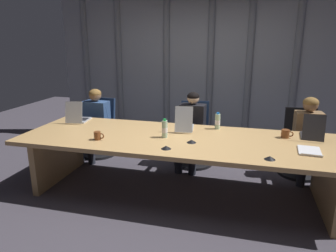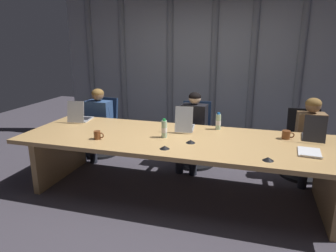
# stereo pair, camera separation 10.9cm
# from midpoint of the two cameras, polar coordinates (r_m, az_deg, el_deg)

# --- Properties ---
(ground_plane) EXTENTS (11.26, 11.26, 0.00)m
(ground_plane) POSITION_cam_midpoint_polar(r_m,az_deg,el_deg) (3.95, 2.66, -12.27)
(ground_plane) COLOR #47424C
(conference_table) EXTENTS (3.86, 1.29, 0.73)m
(conference_table) POSITION_cam_midpoint_polar(r_m,az_deg,el_deg) (3.71, 2.77, -4.25)
(conference_table) COLOR tan
(conference_table) RESTS_ON ground_plane
(curtain_backdrop) EXTENTS (5.63, 0.17, 3.00)m
(curtain_backdrop) POSITION_cam_midpoint_polar(r_m,az_deg,el_deg) (5.65, 8.23, 11.95)
(curtain_backdrop) COLOR gray
(curtain_backdrop) RESTS_ON ground_plane
(laptop_left_end) EXTENTS (0.29, 0.41, 0.32)m
(laptop_left_end) POSITION_cam_midpoint_polar(r_m,az_deg,el_deg) (4.58, -15.47, 1.64)
(laptop_left_end) COLOR #A8ADB7
(laptop_left_end) RESTS_ON conference_table
(laptop_left_mid) EXTENTS (0.27, 0.45, 0.34)m
(laptop_left_mid) POSITION_cam_midpoint_polar(r_m,az_deg,el_deg) (3.98, 3.98, 0.15)
(laptop_left_mid) COLOR #A8ADB7
(laptop_left_mid) RESTS_ON conference_table
(laptop_center) EXTENTS (0.28, 0.42, 0.32)m
(laptop_center) POSITION_cam_midpoint_polar(r_m,az_deg,el_deg) (3.98, 26.25, -1.48)
(laptop_center) COLOR #2D2D33
(laptop_center) RESTS_ON conference_table
(office_chair_left_end) EXTENTS (0.60, 0.60, 0.93)m
(office_chair_left_end) POSITION_cam_midpoint_polar(r_m,az_deg,el_deg) (5.26, -11.71, -1.36)
(office_chair_left_end) COLOR navy
(office_chair_left_end) RESTS_ON ground_plane
(office_chair_left_mid) EXTENTS (0.60, 0.60, 0.95)m
(office_chair_left_mid) POSITION_cam_midpoint_polar(r_m,az_deg,el_deg) (4.75, 5.81, -2.90)
(office_chair_left_mid) COLOR navy
(office_chair_left_mid) RESTS_ON ground_plane
(office_chair_center) EXTENTS (0.60, 0.60, 0.92)m
(office_chair_center) POSITION_cam_midpoint_polar(r_m,az_deg,el_deg) (4.74, 24.49, -4.40)
(office_chair_center) COLOR black
(office_chair_center) RESTS_ON ground_plane
(person_left_end) EXTENTS (0.44, 0.56, 1.11)m
(person_left_end) POSITION_cam_midpoint_polar(r_m,az_deg,el_deg) (5.05, -12.65, 1.30)
(person_left_end) COLOR #335184
(person_left_end) RESTS_ON ground_plane
(person_left_mid) EXTENTS (0.40, 0.56, 1.13)m
(person_left_mid) POSITION_cam_midpoint_polar(r_m,az_deg,el_deg) (4.51, 5.28, -0.11)
(person_left_mid) COLOR black
(person_left_mid) RESTS_ON ground_plane
(person_center) EXTENTS (0.38, 0.56, 1.12)m
(person_center) POSITION_cam_midpoint_polar(r_m,az_deg,el_deg) (4.51, 25.83, -1.55)
(person_center) COLOR olive
(person_center) RESTS_ON ground_plane
(water_bottle_primary) EXTENTS (0.07, 0.07, 0.22)m
(water_bottle_primary) POSITION_cam_midpoint_polar(r_m,az_deg,el_deg) (4.05, 10.15, 0.77)
(water_bottle_primary) COLOR #ADD1B2
(water_bottle_primary) RESTS_ON conference_table
(water_bottle_secondary) EXTENTS (0.07, 0.07, 0.23)m
(water_bottle_secondary) POSITION_cam_midpoint_polar(r_m,az_deg,el_deg) (3.65, 0.15, -0.57)
(water_bottle_secondary) COLOR #ADD1B2
(water_bottle_secondary) RESTS_ON conference_table
(coffee_mug_near) EXTENTS (0.14, 0.10, 0.10)m
(coffee_mug_near) POSITION_cam_midpoint_polar(r_m,az_deg,el_deg) (3.89, 22.02, -1.53)
(coffee_mug_near) COLOR brown
(coffee_mug_near) RESTS_ON conference_table
(coffee_mug_far) EXTENTS (0.13, 0.08, 0.10)m
(coffee_mug_far) POSITION_cam_midpoint_polar(r_m,az_deg,el_deg) (3.68, -12.20, -1.67)
(coffee_mug_far) COLOR brown
(coffee_mug_far) RESTS_ON conference_table
(conference_mic_left_side) EXTENTS (0.11, 0.11, 0.03)m
(conference_mic_left_side) POSITION_cam_midpoint_polar(r_m,az_deg,el_deg) (3.29, 0.30, -4.01)
(conference_mic_left_side) COLOR black
(conference_mic_left_side) RESTS_ON conference_table
(conference_mic_middle) EXTENTS (0.11, 0.11, 0.03)m
(conference_mic_middle) POSITION_cam_midpoint_polar(r_m,az_deg,el_deg) (3.49, 5.14, -2.88)
(conference_mic_middle) COLOR black
(conference_mic_middle) RESTS_ON conference_table
(conference_mic_right_side) EXTENTS (0.11, 0.11, 0.03)m
(conference_mic_right_side) POSITION_cam_midpoint_polar(r_m,az_deg,el_deg) (3.15, 19.18, -5.84)
(conference_mic_right_side) COLOR black
(conference_mic_right_side) RESTS_ON conference_table
(spiral_notepad) EXTENTS (0.24, 0.32, 0.03)m
(spiral_notepad) POSITION_cam_midpoint_polar(r_m,az_deg,el_deg) (3.51, 25.75, -4.48)
(spiral_notepad) COLOR silver
(spiral_notepad) RESTS_ON conference_table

